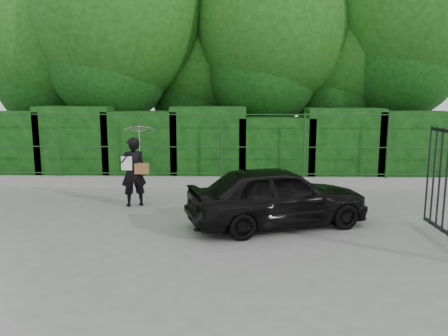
{
  "coord_description": "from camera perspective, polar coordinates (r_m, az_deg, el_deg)",
  "views": [
    {
      "loc": [
        0.8,
        -7.56,
        2.6
      ],
      "look_at": [
        0.56,
        1.3,
        1.1
      ],
      "focal_mm": 35.0,
      "sensor_mm": 36.0,
      "label": 1
    }
  ],
  "objects": [
    {
      "name": "ground",
      "position": [
        8.04,
        -4.33,
        -9.3
      ],
      "size": [
        80.0,
        80.0,
        0.0
      ],
      "primitive_type": "plane",
      "color": "gray"
    },
    {
      "name": "kerb",
      "position": [
        12.34,
        -2.22,
        -1.86
      ],
      "size": [
        14.0,
        0.25,
        0.3
      ],
      "primitive_type": "cube",
      "color": "#9E9E99",
      "rests_on": "ground"
    },
    {
      "name": "fence",
      "position": [
        12.16,
        -1.21,
        2.99
      ],
      "size": [
        14.13,
        0.06,
        1.8
      ],
      "color": "#1A4519",
      "rests_on": "kerb"
    },
    {
      "name": "hedge",
      "position": [
        13.18,
        -2.1,
        2.91
      ],
      "size": [
        14.2,
        1.2,
        2.25
      ],
      "color": "black",
      "rests_on": "ground"
    },
    {
      "name": "trees",
      "position": [
        15.44,
        2.91,
        17.11
      ],
      "size": [
        17.1,
        6.15,
        8.08
      ],
      "color": "black",
      "rests_on": "ground"
    },
    {
      "name": "woman",
      "position": [
        10.34,
        -11.31,
        1.86
      ],
      "size": [
        0.92,
        0.86,
        1.92
      ],
      "color": "black",
      "rests_on": "ground"
    },
    {
      "name": "car",
      "position": [
        8.74,
        6.99,
        -3.62
      ],
      "size": [
        3.87,
        2.54,
        1.22
      ],
      "primitive_type": "imported",
      "rotation": [
        0.0,
        0.0,
        1.91
      ],
      "color": "black",
      "rests_on": "ground"
    }
  ]
}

